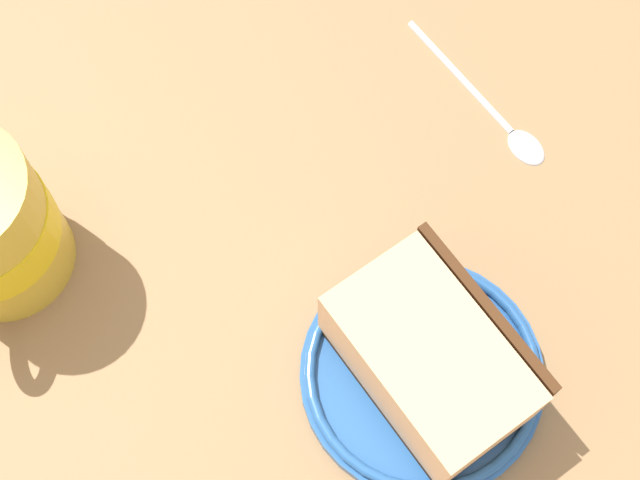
% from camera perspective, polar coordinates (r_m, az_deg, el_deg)
% --- Properties ---
extents(ground_plane, '(1.27, 1.27, 0.04)m').
position_cam_1_polar(ground_plane, '(0.61, -2.40, -4.82)').
color(ground_plane, '#936D47').
extents(small_plate, '(0.15, 0.15, 0.02)m').
position_cam_1_polar(small_plate, '(0.58, 6.18, -8.06)').
color(small_plate, '#26599E').
rests_on(small_plate, ground_plane).
extents(cake_slice, '(0.14, 0.14, 0.06)m').
position_cam_1_polar(cake_slice, '(0.54, 6.75, -7.09)').
color(cake_slice, '#472814').
rests_on(cake_slice, small_plate).
extents(teaspoon, '(0.11, 0.11, 0.01)m').
position_cam_1_polar(teaspoon, '(0.65, 10.97, 7.20)').
color(teaspoon, silver).
rests_on(teaspoon, ground_plane).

